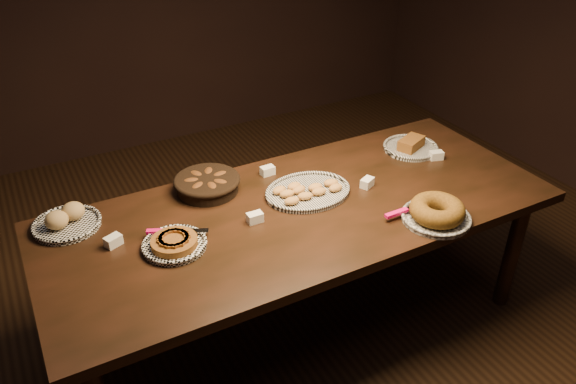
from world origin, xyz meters
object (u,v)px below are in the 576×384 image
bundt_cake_plate (437,212)px  madeleine_platter (307,191)px  apple_tart_plate (174,243)px  buffet_table (302,220)px

bundt_cake_plate → madeleine_platter: bearing=140.4°
apple_tart_plate → madeleine_platter: bearing=28.7°
apple_tart_plate → bundt_cake_plate: bearing=2.3°
apple_tart_plate → bundt_cake_plate: 1.16m
bundt_cake_plate → buffet_table: bearing=151.3°
apple_tart_plate → bundt_cake_plate: bundt_cake_plate is taller
madeleine_platter → bundt_cake_plate: 0.61m
apple_tart_plate → madeleine_platter: size_ratio=0.71×
buffet_table → madeleine_platter: bearing=48.0°
buffet_table → bundt_cake_plate: bundt_cake_plate is taller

